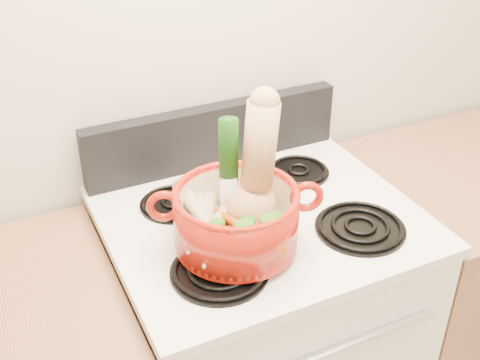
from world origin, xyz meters
name	(u,v)px	position (x,y,z in m)	size (l,w,h in m)	color
wall_back	(205,42)	(0.00, 1.75, 1.30)	(3.50, 0.02, 2.60)	silver
stove_body	(259,349)	(0.00, 1.40, 0.46)	(0.76, 0.65, 0.92)	white
cooktop	(262,220)	(0.00, 1.40, 0.93)	(0.78, 0.67, 0.03)	white
control_backsplash	(214,135)	(0.00, 1.70, 1.04)	(0.76, 0.05, 0.18)	black
oven_handle	(329,354)	(0.00, 1.06, 0.78)	(0.02, 0.02, 0.60)	silver
burner_front_left	(220,270)	(-0.19, 1.24, 0.96)	(0.22, 0.22, 0.02)	black
burner_front_right	(360,227)	(0.19, 1.24, 0.96)	(0.22, 0.22, 0.02)	black
burner_back_left	(173,203)	(-0.19, 1.54, 0.96)	(0.17, 0.17, 0.02)	black
burner_back_right	(299,170)	(0.19, 1.54, 0.96)	(0.17, 0.17, 0.02)	black
dutch_oven	(236,219)	(-0.12, 1.30, 1.04)	(0.29, 0.29, 0.14)	#9E170A
pot_handle_left	(164,206)	(-0.27, 1.35, 1.09)	(0.08, 0.08, 0.02)	#9E170A
pot_handle_right	(307,197)	(0.03, 1.25, 1.09)	(0.08, 0.08, 0.02)	#9E170A
squash	(251,167)	(-0.07, 1.32, 1.15)	(0.13, 0.13, 0.31)	#E3A674
leek	(228,171)	(-0.12, 1.35, 1.14)	(0.04, 0.04, 0.29)	silver
ginger	(234,199)	(-0.08, 1.40, 1.02)	(0.08, 0.06, 0.04)	tan
parsnip_0	(206,230)	(-0.19, 1.31, 1.02)	(0.04, 0.04, 0.23)	beige
parsnip_1	(202,226)	(-0.19, 1.33, 1.02)	(0.04, 0.04, 0.18)	beige
parsnip_2	(205,211)	(-0.17, 1.37, 1.03)	(0.04, 0.04, 0.20)	beige
parsnip_3	(208,229)	(-0.19, 1.29, 1.04)	(0.04, 0.04, 0.16)	beige
parsnip_4	(197,211)	(-0.19, 1.36, 1.05)	(0.04, 0.04, 0.22)	beige
parsnip_5	(205,220)	(-0.19, 1.31, 1.05)	(0.04, 0.04, 0.21)	beige
carrot_0	(238,241)	(-0.14, 1.25, 1.01)	(0.03, 0.03, 0.17)	#DE3E0B
carrot_1	(222,239)	(-0.17, 1.27, 1.02)	(0.03, 0.03, 0.14)	#BF5109
carrot_2	(259,230)	(-0.09, 1.25, 1.03)	(0.03, 0.03, 0.18)	#B84309
carrot_3	(243,234)	(-0.13, 1.25, 1.03)	(0.03, 0.03, 0.12)	#C35C09
carrot_4	(243,230)	(-0.13, 1.25, 1.04)	(0.04, 0.04, 0.18)	#D0630A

